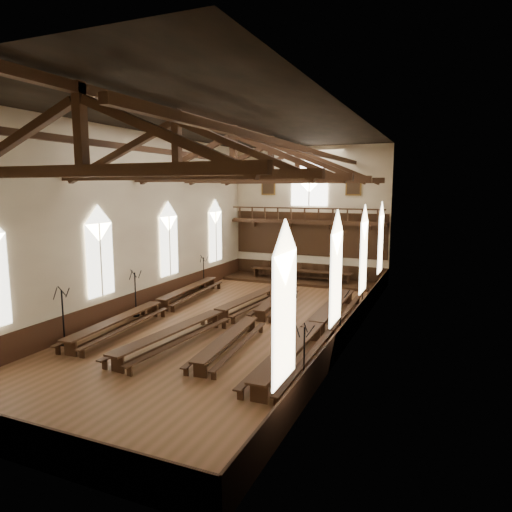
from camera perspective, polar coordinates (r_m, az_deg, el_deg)
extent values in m
plane|color=brown|center=(23.70, -2.68, -8.47)|extent=(26.00, 26.00, 0.00)
plane|color=beige|center=(34.88, 6.67, 5.28)|extent=(12.00, 0.00, 12.00)
plane|color=beige|center=(25.95, -14.79, 3.98)|extent=(0.00, 26.00, 26.00)
plane|color=beige|center=(20.85, 12.25, 3.04)|extent=(0.00, 26.00, 26.00)
plane|color=black|center=(22.89, -2.86, 16.24)|extent=(26.00, 26.00, 0.00)
cube|color=#361B10|center=(35.36, 6.53, -1.86)|extent=(11.90, 0.08, 1.20)
cube|color=#361B10|center=(13.92, -28.25, -19.52)|extent=(11.90, 0.08, 1.20)
cube|color=#361B10|center=(26.61, -14.37, -5.50)|extent=(0.08, 25.90, 1.20)
cube|color=#361B10|center=(21.70, 11.78, -8.60)|extent=(0.08, 25.90, 1.20)
cube|color=white|center=(23.78, -18.89, -0.46)|extent=(0.05, 1.80, 3.60)
cube|color=white|center=(23.58, -19.10, 3.86)|extent=(0.05, 1.80, 1.80)
cylinder|color=beige|center=(23.75, -18.82, -0.47)|extent=(0.08, 0.08, 3.60)
cube|color=white|center=(28.46, -10.80, 1.25)|extent=(0.05, 1.80, 3.60)
cube|color=white|center=(28.30, -10.90, 4.87)|extent=(0.05, 1.80, 1.80)
cylinder|color=beige|center=(28.44, -10.74, 1.24)|extent=(0.08, 0.08, 3.60)
cube|color=white|center=(33.56, -5.07, 2.44)|extent=(0.05, 1.80, 3.60)
cube|color=white|center=(33.42, -5.11, 5.51)|extent=(0.05, 1.80, 1.80)
cylinder|color=beige|center=(33.55, -5.01, 2.44)|extent=(0.08, 0.08, 3.60)
cube|color=white|center=(12.58, 3.57, -7.71)|extent=(0.05, 1.80, 3.60)
cube|color=white|center=(12.20, 3.65, 0.43)|extent=(0.05, 1.80, 1.80)
cylinder|color=beige|center=(12.59, 3.40, -7.69)|extent=(0.08, 0.08, 3.60)
cube|color=white|center=(18.19, 9.96, -2.76)|extent=(0.05, 1.80, 3.60)
cube|color=white|center=(17.93, 10.11, 2.89)|extent=(0.05, 1.80, 1.80)
cylinder|color=beige|center=(18.20, 9.84, -2.75)|extent=(0.08, 0.08, 3.60)
cube|color=white|center=(23.99, 13.28, -0.16)|extent=(0.05, 1.80, 3.60)
cube|color=white|center=(23.79, 13.43, 4.13)|extent=(0.05, 1.80, 1.80)
cylinder|color=beige|center=(23.99, 13.19, -0.15)|extent=(0.08, 0.08, 3.60)
cube|color=white|center=(29.87, 15.30, 1.43)|extent=(0.05, 1.80, 3.60)
cube|color=white|center=(29.71, 15.43, 4.88)|extent=(0.05, 1.80, 1.80)
cylinder|color=beige|center=(29.87, 15.22, 1.44)|extent=(0.08, 0.08, 3.60)
cube|color=white|center=(34.74, 6.67, 8.24)|extent=(2.80, 0.05, 2.40)
cube|color=white|center=(34.75, 6.71, 10.22)|extent=(2.80, 0.05, 2.80)
cylinder|color=beige|center=(34.70, 6.65, 8.24)|extent=(0.10, 0.10, 2.40)
cube|color=#321D10|center=(34.30, 6.34, 4.23)|extent=(11.80, 1.20, 0.20)
cube|color=#361B10|center=(34.95, 6.60, 2.74)|extent=(11.80, 0.10, 3.30)
cube|color=#321D10|center=(33.72, 6.10, 5.95)|extent=(11.60, 0.12, 0.10)
cube|color=#321D10|center=(33.78, 6.08, 4.43)|extent=(11.60, 0.12, 0.10)
cube|color=#321D10|center=(36.25, -0.32, 4.11)|extent=(0.35, 0.40, 0.50)
cube|color=#321D10|center=(35.16, 4.18, 3.95)|extent=(0.35, 0.40, 0.50)
cube|color=#321D10|center=(34.30, 8.93, 3.76)|extent=(0.35, 0.40, 0.50)
cube|color=#321D10|center=(33.69, 13.89, 3.53)|extent=(0.35, 0.40, 0.50)
cube|color=brown|center=(35.83, 1.56, 8.78)|extent=(1.15, 0.06, 1.45)
cube|color=black|center=(35.79, 1.54, 8.78)|extent=(0.95, 0.04, 1.25)
cube|color=brown|center=(33.95, 12.09, 8.62)|extent=(1.15, 0.06, 1.45)
cube|color=black|center=(33.91, 12.08, 8.62)|extent=(0.95, 0.04, 1.25)
cube|color=#321D10|center=(14.38, -20.83, 9.91)|extent=(11.70, 0.35, 0.35)
cube|color=#321D10|center=(14.49, -21.11, 15.05)|extent=(0.30, 0.30, 2.40)
cube|color=#321D10|center=(16.56, -28.37, 12.32)|extent=(5.44, 0.26, 2.40)
cube|color=#321D10|center=(12.63, -11.29, 14.67)|extent=(5.44, 0.26, 2.40)
cube|color=#321D10|center=(18.32, -9.78, 9.91)|extent=(11.70, 0.35, 0.35)
cube|color=#321D10|center=(18.40, -9.89, 13.95)|extent=(0.30, 0.30, 2.40)
cube|color=#321D10|center=(20.07, -16.92, 12.10)|extent=(5.44, 0.26, 2.40)
cube|color=#321D10|center=(16.98, -1.46, 13.19)|extent=(5.44, 0.26, 2.40)
cube|color=#321D10|center=(22.68, -2.81, 9.72)|extent=(11.70, 0.35, 0.35)
cube|color=#321D10|center=(22.75, -2.83, 12.99)|extent=(0.30, 0.30, 2.40)
cube|color=#321D10|center=(24.12, -9.11, 11.69)|extent=(5.44, 0.26, 2.40)
cube|color=#321D10|center=(21.62, 4.21, 12.15)|extent=(5.44, 0.26, 2.40)
cube|color=#321D10|center=(27.27, 1.87, 9.51)|extent=(11.70, 0.35, 0.35)
cube|color=#321D10|center=(27.32, 1.88, 12.24)|extent=(0.30, 0.30, 2.40)
cube|color=#321D10|center=(28.47, -3.63, 11.26)|extent=(5.44, 0.26, 2.40)
cube|color=#321D10|center=(26.38, 7.83, 11.43)|extent=(5.44, 0.26, 2.40)
cube|color=#321D10|center=(31.97, 5.18, 9.32)|extent=(11.70, 0.35, 0.35)
cube|color=#321D10|center=(32.02, 5.21, 11.65)|extent=(0.30, 0.30, 2.40)
cube|color=#321D10|center=(33.01, 0.36, 10.89)|extent=(5.44, 0.26, 2.40)
cube|color=#321D10|center=(31.22, 10.33, 10.90)|extent=(5.44, 0.26, 2.40)
cube|color=#321D10|center=(24.41, -10.11, 12.56)|extent=(0.25, 25.70, 0.25)
cube|color=#321D10|center=(21.49, 5.46, 13.23)|extent=(0.25, 25.70, 0.25)
cube|color=#321D10|center=(22.85, -2.85, 15.49)|extent=(0.30, 25.70, 0.30)
cube|color=#321D10|center=(23.13, -17.56, -7.47)|extent=(1.17, 6.99, 0.08)
cube|color=#321D10|center=(21.09, -23.14, -10.38)|extent=(0.60, 0.12, 0.67)
cube|color=#321D10|center=(25.58, -12.93, -6.63)|extent=(0.60, 0.12, 0.67)
cube|color=#321D10|center=(23.26, -17.51, -8.56)|extent=(0.50, 6.15, 0.08)
cube|color=#321D10|center=(23.58, -18.74, -7.96)|extent=(0.76, 6.96, 0.06)
cube|color=#321D10|center=(21.51, -24.45, -10.49)|extent=(0.23, 0.08, 0.39)
cube|color=#321D10|center=(25.98, -14.01, -6.75)|extent=(0.23, 0.08, 0.39)
cube|color=#321D10|center=(22.86, -16.28, -8.36)|extent=(0.76, 6.96, 0.06)
cube|color=#321D10|center=(20.71, -21.94, -11.07)|extent=(0.23, 0.08, 0.39)
cube|color=#321D10|center=(25.34, -11.66, -7.06)|extent=(0.23, 0.08, 0.39)
cube|color=#321D10|center=(28.94, -7.96, -3.98)|extent=(1.17, 6.99, 0.08)
cube|color=#321D10|center=(26.48, -11.47, -6.07)|extent=(0.60, 0.12, 0.67)
cube|color=#321D10|center=(31.67, -5.02, -3.54)|extent=(0.60, 0.12, 0.67)
cube|color=#321D10|center=(29.04, -7.95, -4.86)|extent=(0.50, 6.15, 0.08)
cube|color=#321D10|center=(29.29, -9.03, -4.43)|extent=(0.76, 6.96, 0.06)
cube|color=#321D10|center=(26.79, -12.66, -6.25)|extent=(0.23, 0.08, 0.39)
cube|color=#321D10|center=(32.00, -5.98, -3.68)|extent=(0.23, 0.08, 0.39)
cube|color=#321D10|center=(28.73, -6.86, -4.64)|extent=(0.76, 6.96, 0.06)
cube|color=#321D10|center=(26.17, -10.36, -6.53)|extent=(0.23, 0.08, 0.39)
cube|color=#321D10|center=(31.50, -3.95, -3.85)|extent=(0.23, 0.08, 0.39)
cube|color=#321D10|center=(20.37, -9.65, -9.30)|extent=(1.35, 7.19, 0.08)
cube|color=#321D10|center=(18.05, -15.31, -13.16)|extent=(0.61, 0.14, 0.68)
cube|color=#321D10|center=(23.13, -5.27, -8.05)|extent=(0.61, 0.14, 0.68)
cube|color=#321D10|center=(20.52, -9.62, -10.55)|extent=(0.65, 6.32, 0.08)
cube|color=#321D10|center=(20.84, -11.03, -9.78)|extent=(0.92, 7.15, 0.06)
cube|color=#321D10|center=(18.48, -16.86, -13.17)|extent=(0.23, 0.09, 0.40)
cube|color=#321D10|center=(23.55, -6.50, -8.12)|extent=(0.23, 0.09, 0.40)
cube|color=#321D10|center=(20.10, -8.19, -10.41)|extent=(0.92, 7.15, 0.06)
cube|color=#321D10|center=(17.66, -13.87, -14.10)|extent=(0.23, 0.09, 0.40)
cube|color=#321D10|center=(22.88, -3.86, -8.59)|extent=(0.23, 0.09, 0.40)
cube|color=#321D10|center=(26.65, -0.98, -4.94)|extent=(1.35, 7.19, 0.08)
cube|color=#321D10|center=(23.94, -4.16, -7.46)|extent=(0.61, 0.14, 0.68)
cube|color=#321D10|center=(29.62, 1.59, -4.33)|extent=(0.61, 0.14, 0.68)
cube|color=#321D10|center=(26.76, -0.97, -5.91)|extent=(0.65, 6.32, 0.08)
cube|color=#321D10|center=(27.03, -2.15, -5.40)|extent=(0.92, 7.15, 0.06)
cube|color=#321D10|center=(24.27, -5.49, -7.60)|extent=(0.23, 0.09, 0.40)
cube|color=#321D10|center=(29.98, 0.54, -4.45)|extent=(0.23, 0.09, 0.40)
cube|color=#321D10|center=(26.42, 0.23, -5.71)|extent=(0.92, 7.15, 0.06)
cube|color=#321D10|center=(23.61, -2.91, -8.03)|extent=(0.23, 0.09, 0.40)
cube|color=#321D10|center=(29.43, 2.73, -4.71)|extent=(0.23, 0.09, 0.40)
cube|color=#321D10|center=(19.86, -4.47, -9.94)|extent=(1.21, 6.32, 0.07)
cube|color=#321D10|center=(17.68, -8.83, -13.56)|extent=(0.54, 0.12, 0.60)
cube|color=#321D10|center=(22.39, -1.06, -8.68)|extent=(0.54, 0.12, 0.60)
cube|color=#321D10|center=(20.00, -4.45, -11.06)|extent=(0.59, 5.55, 0.07)
cube|color=#321D10|center=(20.16, -5.95, -10.47)|extent=(0.83, 6.28, 0.05)
cube|color=#321D10|center=(17.94, -10.54, -13.71)|extent=(0.21, 0.08, 0.35)
cube|color=#321D10|center=(22.64, -2.36, -8.82)|extent=(0.21, 0.08, 0.35)
cube|color=#321D10|center=(19.75, -2.94, -10.83)|extent=(0.83, 6.28, 0.05)
cube|color=#321D10|center=(17.47, -7.22, -14.25)|extent=(0.21, 0.08, 0.35)
cube|color=#321D10|center=(22.30, 0.36, -9.09)|extent=(0.21, 0.08, 0.35)
cube|color=#321D10|center=(26.38, 3.05, -5.28)|extent=(1.21, 6.32, 0.07)
cube|color=#321D10|center=(23.92, 0.68, -7.55)|extent=(0.54, 0.12, 0.60)
cube|color=#321D10|center=(29.06, 4.97, -4.69)|extent=(0.54, 0.12, 0.60)
cube|color=#321D10|center=(26.48, 3.04, -6.15)|extent=(0.59, 5.55, 0.07)
cube|color=#321D10|center=(26.59, 1.88, -5.74)|extent=(0.83, 6.28, 0.05)
cube|color=#321D10|center=(24.08, -0.64, -7.75)|extent=(0.21, 0.08, 0.35)
cube|color=#321D10|center=(29.26, 3.93, -4.85)|extent=(0.21, 0.08, 0.35)
cube|color=#321D10|center=(26.31, 4.22, -5.91)|extent=(0.83, 6.28, 0.05)
cube|color=#321D10|center=(23.76, 1.93, -7.98)|extent=(0.21, 0.08, 0.35)
cube|color=#321D10|center=(29.02, 6.08, -4.99)|extent=(0.21, 0.08, 0.35)
cube|color=#321D10|center=(18.13, 4.30, -11.43)|extent=(0.80, 7.29, 0.08)
cube|color=#321D10|center=(15.44, 0.15, -16.64)|extent=(0.62, 0.09, 0.70)
cube|color=#321D10|center=(21.21, 7.20, -9.60)|extent=(0.62, 0.09, 0.70)
cube|color=#321D10|center=(18.29, 4.28, -12.84)|extent=(0.15, 6.45, 0.08)
cube|color=#321D10|center=(18.43, 2.34, -12.08)|extent=(0.36, 7.28, 0.06)
cube|color=#321D10|center=(15.70, -2.20, -16.80)|extent=(0.23, 0.08, 0.41)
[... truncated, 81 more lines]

